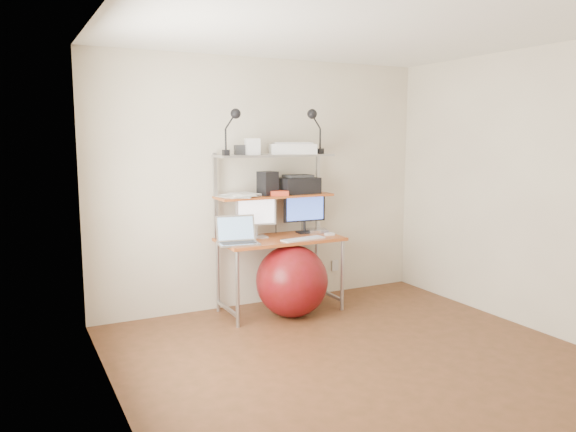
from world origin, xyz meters
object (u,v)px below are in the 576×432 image
monitor_silver (256,213)px  laptop (237,238)px  printer (298,185)px  monitor_black (305,210)px  exercise_ball (292,281)px

monitor_silver → laptop: (-0.29, -0.21, -0.19)m
laptop → printer: size_ratio=0.99×
printer → monitor_black: bearing=-0.3°
monitor_silver → laptop: 0.40m
laptop → exercise_ball: laptop is taller
monitor_black → exercise_ball: bearing=-130.2°
laptop → exercise_ball: bearing=-4.4°
monitor_black → printer: 0.28m
exercise_ball → monitor_silver: bearing=125.0°
monitor_black → exercise_ball: size_ratio=0.66×
monitor_black → printer: printer is taller
laptop → printer: (0.76, 0.23, 0.44)m
printer → exercise_ball: printer is taller
monitor_silver → monitor_black: 0.56m
printer → monitor_silver: bearing=179.5°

